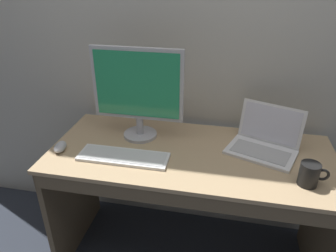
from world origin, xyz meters
TOP-DOWN VIEW (x-y plane):
  - desk at (0.00, -0.02)m, footprint 1.48×0.65m
  - laptop_white at (0.37, 0.10)m, footprint 0.40×0.36m
  - external_monitor at (-0.31, 0.10)m, footprint 0.49×0.19m
  - wired_keyboard at (-0.33, -0.12)m, footprint 0.46×0.15m
  - computer_mouse at (-0.68, -0.12)m, footprint 0.07×0.11m
  - coffee_mug at (0.54, -0.17)m, footprint 0.13×0.09m

SIDE VIEW (x-z plane):
  - desk at x=0.00m, z-range 0.16..0.93m
  - wired_keyboard at x=-0.33m, z-range 0.77..0.79m
  - computer_mouse at x=-0.68m, z-range 0.77..0.81m
  - laptop_white at x=0.37m, z-range 0.71..0.93m
  - coffee_mug at x=0.54m, z-range 0.77..0.88m
  - external_monitor at x=-0.31m, z-range 0.78..1.29m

